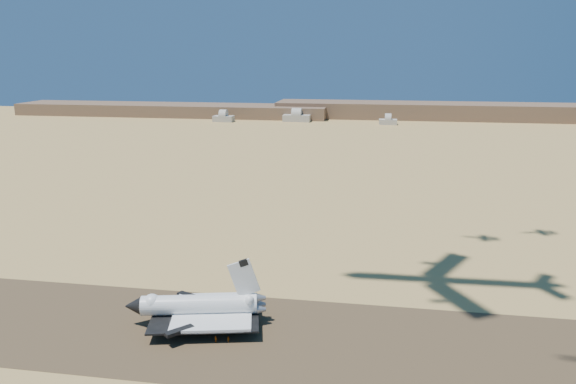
% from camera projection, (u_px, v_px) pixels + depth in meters
% --- Properties ---
extents(ground, '(1200.00, 1200.00, 0.00)m').
position_uv_depth(ground, '(243.00, 336.00, 150.70)').
color(ground, tan).
rests_on(ground, ground).
extents(runway, '(600.00, 50.00, 0.06)m').
position_uv_depth(runway, '(243.00, 336.00, 150.69)').
color(runway, brown).
rests_on(runway, ground).
extents(ridgeline, '(960.00, 90.00, 18.00)m').
position_uv_depth(ridgeline, '(410.00, 113.00, 642.91)').
color(ridgeline, brown).
rests_on(ridgeline, ground).
extents(hangars, '(200.50, 29.50, 30.00)m').
position_uv_depth(hangars, '(292.00, 118.00, 617.79)').
color(hangars, '#AEA99A').
rests_on(hangars, ground).
extents(shuttle, '(39.06, 29.48, 19.22)m').
position_uv_depth(shuttle, '(198.00, 307.00, 156.26)').
color(shuttle, white).
rests_on(shuttle, runway).
extents(crew_a, '(0.54, 0.73, 1.83)m').
position_uv_depth(crew_a, '(223.00, 331.00, 151.31)').
color(crew_a, orange).
rests_on(crew_a, runway).
extents(crew_b, '(0.80, 0.87, 1.56)m').
position_uv_depth(crew_b, '(228.00, 339.00, 147.30)').
color(crew_b, orange).
rests_on(crew_b, runway).
extents(crew_c, '(1.24, 0.98, 1.88)m').
position_uv_depth(crew_c, '(216.00, 339.00, 146.98)').
color(crew_c, orange).
rests_on(crew_c, runway).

